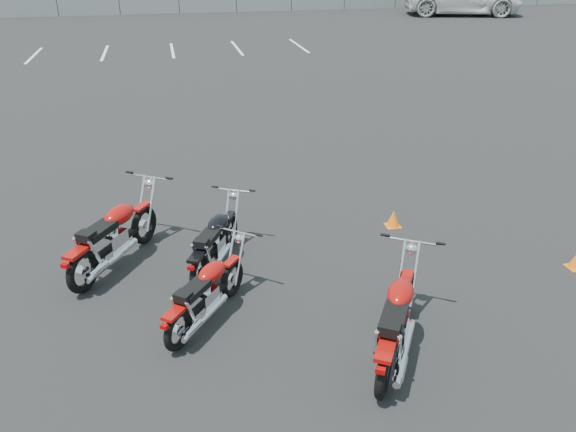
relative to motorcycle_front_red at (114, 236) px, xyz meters
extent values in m
plane|color=black|center=(2.45, -0.78, -0.50)|extent=(120.00, 120.00, 0.00)
torus|color=black|center=(0.41, 0.66, -0.18)|extent=(0.44, 0.60, 0.64)
cylinder|color=silver|center=(0.41, 0.66, -0.18)|extent=(0.18, 0.20, 0.17)
torus|color=black|center=(-0.42, -0.64, -0.18)|extent=(0.44, 0.60, 0.64)
cylinder|color=silver|center=(-0.42, -0.64, -0.18)|extent=(0.18, 0.20, 0.17)
cube|color=black|center=(0.00, 0.01, -0.14)|extent=(0.69, 1.00, 0.06)
cube|color=silver|center=(-0.03, -0.03, -0.08)|extent=(0.47, 0.50, 0.32)
cylinder|color=silver|center=(-0.03, -0.03, 0.11)|extent=(0.32, 0.34, 0.28)
ellipsoid|color=#A00D09|center=(0.10, 0.17, 0.26)|extent=(0.61, 0.70, 0.27)
cube|color=black|center=(-0.18, -0.26, 0.24)|extent=(0.55, 0.64, 0.11)
cube|color=black|center=(-0.32, -0.48, 0.28)|extent=(0.30, 0.29, 0.13)
cube|color=#A00D09|center=(-0.43, -0.66, 0.15)|extent=(0.40, 0.48, 0.05)
cube|color=#A00D09|center=(0.41, 0.66, 0.15)|extent=(0.31, 0.38, 0.04)
cylinder|color=silver|center=(-0.23, -0.57, 0.08)|extent=(0.15, 0.19, 0.42)
cylinder|color=silver|center=(-0.44, -0.44, 0.08)|extent=(0.15, 0.19, 0.42)
cylinder|color=silver|center=(-0.03, -0.35, -0.20)|extent=(0.71, 1.04, 0.14)
cylinder|color=silver|center=(-0.22, -0.64, -0.18)|extent=(0.31, 0.39, 0.14)
cylinder|color=silver|center=(0.56, 0.72, 0.16)|extent=(0.27, 0.38, 0.84)
cylinder|color=silver|center=(0.40, 0.82, 0.16)|extent=(0.27, 0.38, 0.84)
sphere|color=silver|center=(0.57, 0.92, 0.43)|extent=(0.24, 0.24, 0.17)
cylinder|color=silver|center=(0.58, 0.93, 0.54)|extent=(0.65, 0.43, 0.03)
cylinder|color=black|center=(0.89, 0.71, 0.58)|extent=(0.13, 0.10, 0.04)
cylinder|color=black|center=(0.26, 1.12, 0.58)|extent=(0.13, 0.10, 0.04)
cylinder|color=black|center=(-0.19, 0.00, -0.34)|extent=(0.15, 0.11, 0.32)
cube|color=#990505|center=(-0.58, -0.89, 0.08)|extent=(0.12, 0.11, 0.06)
torus|color=black|center=(1.77, 0.23, -0.23)|extent=(0.33, 0.53, 0.54)
cylinder|color=silver|center=(1.77, 0.23, -0.23)|extent=(0.15, 0.17, 0.14)
torus|color=black|center=(1.19, -0.94, -0.23)|extent=(0.33, 0.53, 0.54)
cylinder|color=silver|center=(1.19, -0.94, -0.23)|extent=(0.15, 0.17, 0.14)
cube|color=black|center=(1.48, -0.35, -0.20)|extent=(0.51, 0.88, 0.05)
cube|color=silver|center=(1.46, -0.39, -0.14)|extent=(0.38, 0.42, 0.27)
cylinder|color=silver|center=(1.46, -0.39, 0.02)|extent=(0.26, 0.28, 0.24)
ellipsoid|color=black|center=(1.55, -0.21, 0.15)|extent=(0.48, 0.59, 0.23)
cube|color=black|center=(1.36, -0.60, 0.13)|extent=(0.43, 0.55, 0.09)
cube|color=black|center=(1.26, -0.80, 0.16)|extent=(0.25, 0.23, 0.11)
cube|color=black|center=(1.18, -0.95, 0.05)|extent=(0.31, 0.41, 0.05)
cube|color=black|center=(1.77, 0.23, 0.05)|extent=(0.24, 0.33, 0.04)
cylinder|color=silver|center=(1.34, -0.87, -0.01)|extent=(0.11, 0.17, 0.35)
cylinder|color=silver|center=(1.15, -0.77, -0.01)|extent=(0.11, 0.17, 0.35)
cylinder|color=silver|center=(1.49, -0.66, -0.25)|extent=(0.52, 0.92, 0.12)
cylinder|color=silver|center=(1.36, -0.92, -0.23)|extent=(0.24, 0.33, 0.12)
cylinder|color=silver|center=(1.89, 0.29, 0.06)|extent=(0.20, 0.34, 0.71)
cylinder|color=silver|center=(1.75, 0.36, 0.06)|extent=(0.20, 0.34, 0.71)
sphere|color=silver|center=(1.89, 0.45, 0.29)|extent=(0.19, 0.19, 0.14)
cylinder|color=silver|center=(1.89, 0.47, 0.38)|extent=(0.58, 0.31, 0.03)
cylinder|color=black|center=(2.17, 0.31, 0.42)|extent=(0.11, 0.08, 0.03)
cylinder|color=black|center=(1.60, 0.60, 0.42)|extent=(0.11, 0.08, 0.03)
cylinder|color=black|center=(1.33, -0.38, -0.37)|extent=(0.14, 0.08, 0.27)
cube|color=#990505|center=(1.07, -1.16, -0.01)|extent=(0.10, 0.09, 0.05)
torus|color=black|center=(1.62, -1.19, -0.24)|extent=(0.40, 0.48, 0.53)
cylinder|color=silver|center=(1.62, -1.19, -0.24)|extent=(0.16, 0.17, 0.14)
torus|color=black|center=(0.84, -2.20, -0.24)|extent=(0.40, 0.48, 0.53)
cylinder|color=silver|center=(0.84, -2.20, -0.24)|extent=(0.16, 0.17, 0.14)
cube|color=black|center=(1.23, -1.69, -0.20)|extent=(0.64, 0.79, 0.05)
cube|color=silver|center=(1.21, -1.73, -0.15)|extent=(0.40, 0.42, 0.27)
cylinder|color=silver|center=(1.21, -1.73, 0.01)|extent=(0.28, 0.28, 0.23)
ellipsoid|color=#A00D09|center=(1.33, -1.57, 0.13)|extent=(0.53, 0.57, 0.23)
cube|color=black|center=(1.07, -1.91, 0.12)|extent=(0.48, 0.53, 0.09)
cube|color=black|center=(0.94, -2.08, 0.15)|extent=(0.25, 0.25, 0.11)
cube|color=#A00D09|center=(0.83, -2.22, 0.04)|extent=(0.35, 0.39, 0.04)
cube|color=#A00D09|center=(1.62, -1.19, 0.04)|extent=(0.28, 0.31, 0.04)
cylinder|color=silver|center=(1.01, -2.16, -0.02)|extent=(0.13, 0.16, 0.35)
cylinder|color=silver|center=(0.84, -2.03, -0.02)|extent=(0.13, 0.16, 0.35)
cylinder|color=silver|center=(1.18, -1.99, -0.26)|extent=(0.66, 0.82, 0.11)
cylinder|color=silver|center=(1.01, -2.22, -0.24)|extent=(0.28, 0.31, 0.12)
cylinder|color=silver|center=(1.75, -1.15, 0.05)|extent=(0.25, 0.30, 0.70)
cylinder|color=silver|center=(1.63, -1.05, 0.05)|extent=(0.25, 0.30, 0.70)
sphere|color=silver|center=(1.78, -0.99, 0.28)|extent=(0.20, 0.20, 0.14)
cylinder|color=silver|center=(1.79, -0.98, 0.37)|extent=(0.51, 0.40, 0.03)
cylinder|color=black|center=(2.02, -1.18, 0.40)|extent=(0.10, 0.09, 0.03)
cylinder|color=black|center=(1.53, -0.80, 0.40)|extent=(0.10, 0.09, 0.03)
cylinder|color=black|center=(1.08, -1.69, -0.37)|extent=(0.12, 0.10, 0.27)
cube|color=#990505|center=(0.69, -2.40, -0.02)|extent=(0.10, 0.10, 0.05)
torus|color=black|center=(3.76, -2.21, -0.20)|extent=(0.41, 0.58, 0.61)
cylinder|color=silver|center=(3.76, -2.21, -0.20)|extent=(0.17, 0.19, 0.16)
torus|color=black|center=(2.99, -3.47, -0.20)|extent=(0.41, 0.58, 0.61)
cylinder|color=silver|center=(2.99, -3.47, -0.20)|extent=(0.17, 0.19, 0.16)
cube|color=black|center=(3.38, -2.84, -0.16)|extent=(0.64, 0.97, 0.06)
cube|color=silver|center=(3.35, -2.89, -0.10)|extent=(0.45, 0.48, 0.31)
cylinder|color=silver|center=(3.35, -2.89, 0.09)|extent=(0.31, 0.32, 0.27)
ellipsoid|color=#A00D09|center=(3.47, -2.69, 0.23)|extent=(0.57, 0.67, 0.26)
cube|color=black|center=(3.22, -3.10, 0.21)|extent=(0.52, 0.62, 0.10)
cube|color=black|center=(3.08, -3.32, 0.25)|extent=(0.29, 0.27, 0.12)
cube|color=#A00D09|center=(2.98, -3.49, 0.12)|extent=(0.38, 0.46, 0.05)
cube|color=#A00D09|center=(3.76, -2.21, 0.12)|extent=(0.29, 0.36, 0.04)
cylinder|color=silver|center=(3.18, -3.41, 0.06)|extent=(0.14, 0.19, 0.40)
cylinder|color=silver|center=(2.97, -3.28, 0.06)|extent=(0.14, 0.19, 0.40)
cylinder|color=silver|center=(3.36, -3.19, -0.22)|extent=(0.66, 1.01, 0.13)
cylinder|color=silver|center=(3.19, -3.47, -0.20)|extent=(0.29, 0.37, 0.13)
cylinder|color=silver|center=(3.90, -2.16, 0.13)|extent=(0.25, 0.37, 0.80)
cylinder|color=silver|center=(3.75, -2.06, 0.13)|extent=(0.25, 0.37, 0.80)
sphere|color=silver|center=(3.91, -1.97, 0.39)|extent=(0.22, 0.22, 0.16)
cylinder|color=silver|center=(3.92, -1.95, 0.49)|extent=(0.62, 0.40, 0.03)
cylinder|color=black|center=(4.21, -2.15, 0.54)|extent=(0.12, 0.10, 0.04)
cylinder|color=black|center=(3.61, -1.78, 0.54)|extent=(0.12, 0.10, 0.04)
cylinder|color=black|center=(3.20, -2.85, -0.35)|extent=(0.15, 0.10, 0.31)
cube|color=#990505|center=(2.84, -3.72, 0.06)|extent=(0.12, 0.11, 0.06)
cone|color=orange|center=(4.65, 0.33, -0.35)|extent=(0.23, 0.23, 0.29)
cube|color=orange|center=(4.65, 0.33, -0.50)|extent=(0.25, 0.25, 0.01)
cube|color=orange|center=(6.86, -1.59, -0.50)|extent=(0.25, 0.25, 0.01)
cube|color=slate|center=(2.45, 34.22, 0.40)|extent=(80.00, 0.04, 1.80)
cylinder|color=black|center=(-5.55, 34.22, 0.40)|extent=(0.06, 0.06, 1.80)
cylinder|color=black|center=(-1.55, 34.22, 0.40)|extent=(0.06, 0.06, 1.80)
cylinder|color=black|center=(2.45, 34.22, 0.40)|extent=(0.06, 0.06, 1.80)
cube|color=silver|center=(-4.55, 19.22, -0.50)|extent=(0.12, 4.00, 0.01)
cube|color=silver|center=(-1.55, 19.22, -0.50)|extent=(0.12, 4.00, 0.01)
cube|color=silver|center=(1.45, 19.22, -0.50)|extent=(0.12, 4.00, 0.01)
cube|color=silver|center=(4.45, 19.22, -0.50)|extent=(0.12, 4.00, 0.01)
cube|color=silver|center=(7.45, 19.22, -0.50)|extent=(0.12, 4.00, 0.01)
camera|label=1|loc=(0.96, -7.86, 4.00)|focal=35.00mm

